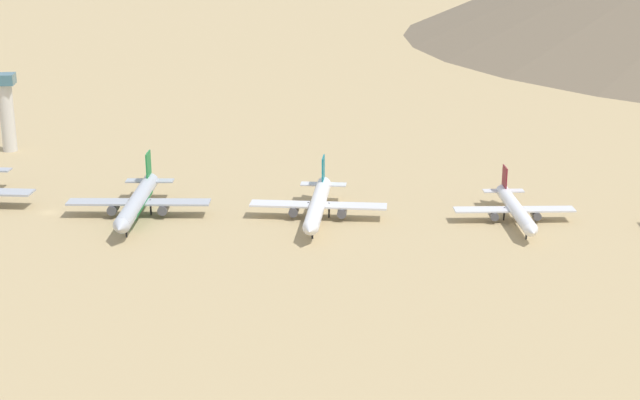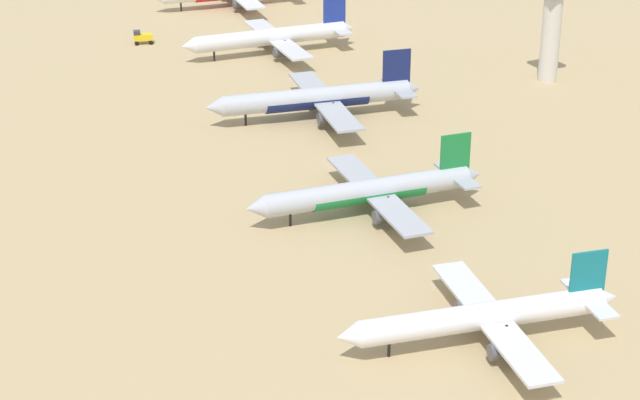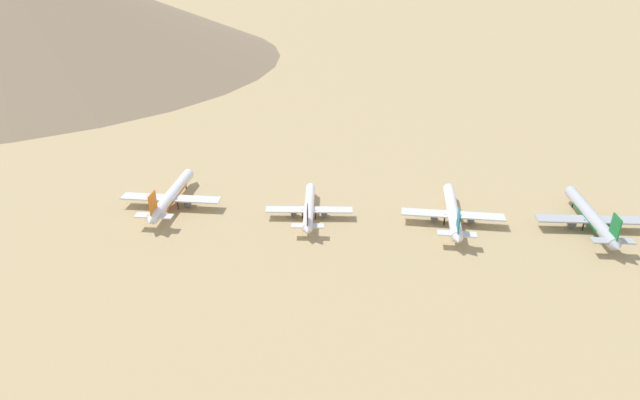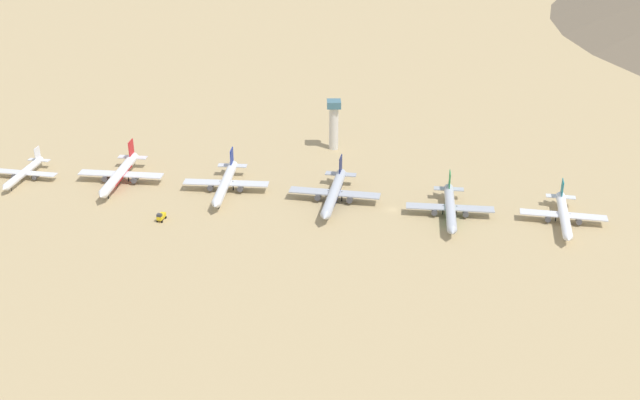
% 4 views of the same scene
% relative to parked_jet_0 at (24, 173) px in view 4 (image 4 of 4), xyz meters
% --- Properties ---
extents(ground_plane, '(2154.43, 2154.43, 0.00)m').
position_rel_parked_jet_0_xyz_m(ground_plane, '(35.66, 174.26, -3.75)').
color(ground_plane, tan).
extents(parked_jet_0, '(38.36, 31.43, 11.13)m').
position_rel_parked_jet_0_xyz_m(parked_jet_0, '(0.00, 0.00, 0.00)').
color(parked_jet_0, white).
rests_on(parked_jet_0, ground).
extents(parked_jet_1, '(50.50, 41.22, 14.57)m').
position_rel_parked_jet_0_xyz_m(parked_jet_1, '(5.19, 47.01, 1.10)').
color(parked_jet_1, white).
rests_on(parked_jet_1, ground).
extents(parked_jet_2, '(49.60, 40.40, 14.30)m').
position_rel_parked_jet_0_xyz_m(parked_jet_2, '(15.81, 98.34, 1.07)').
color(parked_jet_2, silver).
rests_on(parked_jet_2, ground).
extents(parked_jet_3, '(51.26, 42.00, 14.87)m').
position_rel_parked_jet_0_xyz_m(parked_jet_3, '(28.01, 148.61, 1.20)').
color(parked_jet_3, '#B2B7C1').
rests_on(parked_jet_3, ground).
extents(parked_jet_4, '(47.63, 38.86, 13.74)m').
position_rel_parked_jet_0_xyz_m(parked_jet_4, '(43.17, 198.98, 0.83)').
color(parked_jet_4, '#B2B7C1').
rests_on(parked_jet_4, ground).
extents(parked_jet_5, '(45.15, 37.02, 13.11)m').
position_rel_parked_jet_0_xyz_m(parked_jet_5, '(50.58, 246.85, 0.67)').
color(parked_jet_5, white).
rests_on(parked_jet_5, ground).
extents(service_truck, '(5.62, 3.88, 3.90)m').
position_rel_parked_jet_0_xyz_m(service_truck, '(44.06, 72.63, -1.67)').
color(service_truck, yellow).
rests_on(service_truck, ground).
extents(control_tower, '(7.20, 7.20, 26.63)m').
position_rel_parked_jet_0_xyz_m(control_tower, '(-36.47, 150.64, 11.23)').
color(control_tower, beige).
rests_on(control_tower, ground).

